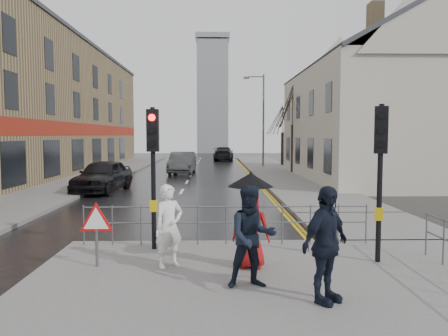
{
  "coord_description": "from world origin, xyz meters",
  "views": [
    {
      "loc": [
        1.64,
        -10.2,
        2.88
      ],
      "look_at": [
        1.98,
        4.15,
        1.8
      ],
      "focal_mm": 35.0,
      "sensor_mm": 36.0,
      "label": 1
    }
  ],
  "objects_px": {
    "pedestrian_d": "(326,245)",
    "car_parked": "(103,176)",
    "car_mid": "(182,163)",
    "pedestrian_with_umbrella": "(250,215)",
    "pedestrian_b": "(252,237)",
    "pedestrian_a": "(169,226)"
  },
  "relations": [
    {
      "from": "pedestrian_d",
      "to": "car_parked",
      "type": "xyz_separation_m",
      "value": [
        -7.46,
        15.26,
        -0.28
      ]
    },
    {
      "from": "car_mid",
      "to": "car_parked",
      "type": "bearing_deg",
      "value": -104.77
    },
    {
      "from": "pedestrian_with_umbrella",
      "to": "car_parked",
      "type": "bearing_deg",
      "value": 115.59
    },
    {
      "from": "pedestrian_b",
      "to": "car_mid",
      "type": "relative_size",
      "value": 0.37
    },
    {
      "from": "pedestrian_with_umbrella",
      "to": "car_mid",
      "type": "distance_m",
      "value": 24.16
    },
    {
      "from": "pedestrian_d",
      "to": "car_parked",
      "type": "bearing_deg",
      "value": 75.26
    },
    {
      "from": "pedestrian_b",
      "to": "pedestrian_a",
      "type": "bearing_deg",
      "value": 134.36
    },
    {
      "from": "pedestrian_a",
      "to": "pedestrian_with_umbrella",
      "type": "height_order",
      "value": "pedestrian_with_umbrella"
    },
    {
      "from": "pedestrian_a",
      "to": "car_parked",
      "type": "xyz_separation_m",
      "value": [
        -4.71,
        13.24,
        -0.18
      ]
    },
    {
      "from": "pedestrian_a",
      "to": "pedestrian_b",
      "type": "xyz_separation_m",
      "value": [
        1.62,
        -1.27,
        0.06
      ]
    },
    {
      "from": "pedestrian_a",
      "to": "car_parked",
      "type": "relative_size",
      "value": 0.36
    },
    {
      "from": "pedestrian_a",
      "to": "pedestrian_b",
      "type": "relative_size",
      "value": 0.93
    },
    {
      "from": "pedestrian_a",
      "to": "car_parked",
      "type": "distance_m",
      "value": 14.06
    },
    {
      "from": "car_parked",
      "to": "car_mid",
      "type": "xyz_separation_m",
      "value": [
        3.29,
        10.6,
        -0.01
      ]
    },
    {
      "from": "car_parked",
      "to": "car_mid",
      "type": "bearing_deg",
      "value": 79.72
    },
    {
      "from": "pedestrian_a",
      "to": "pedestrian_with_umbrella",
      "type": "bearing_deg",
      "value": -38.26
    },
    {
      "from": "pedestrian_d",
      "to": "car_mid",
      "type": "relative_size",
      "value": 0.39
    },
    {
      "from": "pedestrian_with_umbrella",
      "to": "car_mid",
      "type": "height_order",
      "value": "pedestrian_with_umbrella"
    },
    {
      "from": "pedestrian_a",
      "to": "pedestrian_b",
      "type": "height_order",
      "value": "pedestrian_b"
    },
    {
      "from": "pedestrian_with_umbrella",
      "to": "pedestrian_b",
      "type": "bearing_deg",
      "value": -93.43
    },
    {
      "from": "pedestrian_b",
      "to": "pedestrian_d",
      "type": "relative_size",
      "value": 0.96
    },
    {
      "from": "pedestrian_b",
      "to": "car_mid",
      "type": "distance_m",
      "value": 25.3
    }
  ]
}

